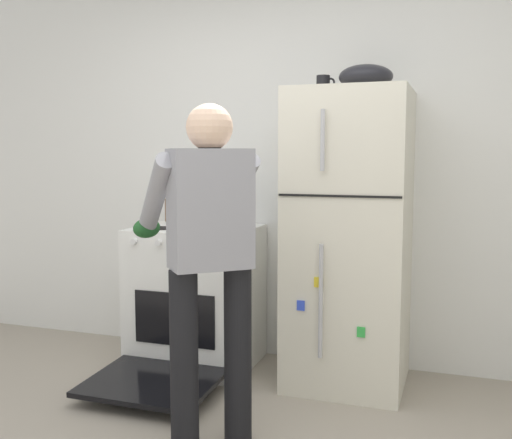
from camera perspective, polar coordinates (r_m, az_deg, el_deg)
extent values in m
cube|color=white|center=(4.02, 4.01, 5.85)|extent=(6.00, 0.10, 2.70)
cube|color=silver|center=(3.59, 8.88, -1.88)|extent=(0.68, 0.68, 1.75)
cube|color=black|center=(3.22, 7.87, 2.23)|extent=(0.67, 0.01, 0.01)
cylinder|color=#B7B7BC|center=(3.31, 6.20, -7.76)|extent=(0.02, 0.02, 0.63)
cylinder|color=#B7B7BC|center=(3.21, 6.38, 7.54)|extent=(0.02, 0.02, 0.33)
cube|color=yellow|center=(3.31, 5.94, -5.98)|extent=(0.04, 0.01, 0.06)
cube|color=blue|center=(3.36, 4.30, -8.19)|extent=(0.04, 0.01, 0.06)
cube|color=green|center=(3.33, 9.99, -10.55)|extent=(0.04, 0.01, 0.06)
cube|color=white|center=(3.96, -5.69, -7.26)|extent=(0.76, 0.64, 0.91)
cube|color=black|center=(3.70, -7.81, -9.42)|extent=(0.53, 0.01, 0.33)
cylinder|color=black|center=(3.84, -9.14, -0.82)|extent=(0.17, 0.17, 0.01)
cylinder|color=black|center=(3.68, -4.13, -1.06)|extent=(0.17, 0.17, 0.01)
cylinder|color=black|center=(4.09, -7.24, -0.36)|extent=(0.17, 0.17, 0.01)
cylinder|color=black|center=(3.94, -2.48, -0.56)|extent=(0.17, 0.17, 0.01)
cylinder|color=silver|center=(3.72, -11.57, -2.07)|extent=(0.04, 0.03, 0.04)
cylinder|color=silver|center=(3.63, -9.26, -2.21)|extent=(0.04, 0.03, 0.04)
cylinder|color=silver|center=(3.55, -6.70, -2.36)|extent=(0.04, 0.03, 0.04)
cylinder|color=silver|center=(3.48, -4.18, -2.51)|extent=(0.04, 0.03, 0.04)
cube|color=black|center=(3.55, -9.90, -15.05)|extent=(0.72, 0.58, 0.05)
cylinder|color=black|center=(2.81, -6.87, -13.46)|extent=(0.13, 0.13, 0.86)
cylinder|color=black|center=(2.88, -1.74, -12.89)|extent=(0.13, 0.13, 0.86)
cube|color=gray|center=(2.69, -4.39, 1.01)|extent=(0.40, 0.39, 0.54)
sphere|color=beige|center=(2.69, -4.46, 8.78)|extent=(0.21, 0.21, 0.21)
sphere|color=#2C2C2C|center=(2.68, -4.45, 8.00)|extent=(0.15, 0.15, 0.15)
cylinder|color=gray|center=(2.85, -9.57, 2.16)|extent=(0.39, 0.43, 0.42)
cylinder|color=gray|center=(2.96, -1.98, 2.39)|extent=(0.39, 0.43, 0.42)
ellipsoid|color=#1E5123|center=(3.08, -10.39, -0.81)|extent=(0.12, 0.18, 0.10)
ellipsoid|color=#1E5123|center=(3.18, -3.32, -0.50)|extent=(0.12, 0.18, 0.10)
cylinder|color=#19479E|center=(3.77, -3.89, 0.22)|extent=(0.23, 0.23, 0.14)
cube|color=black|center=(3.82, -5.81, 1.02)|extent=(0.05, 0.03, 0.02)
cube|color=black|center=(3.71, -1.92, 0.90)|extent=(0.05, 0.03, 0.02)
cylinder|color=black|center=(3.66, 6.42, 12.77)|extent=(0.08, 0.08, 0.10)
torus|color=black|center=(3.65, 7.12, 12.85)|extent=(0.06, 0.01, 0.06)
cylinder|color=brown|center=(4.19, -8.36, 0.89)|extent=(0.05, 0.05, 0.16)
ellipsoid|color=black|center=(3.57, 10.44, 13.24)|extent=(0.31, 0.31, 0.14)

